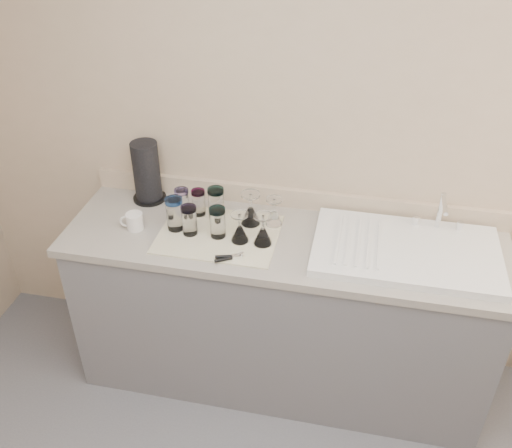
% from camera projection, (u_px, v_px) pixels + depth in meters
% --- Properties ---
extents(room_envelope, '(3.54, 3.50, 2.52)m').
position_uv_depth(room_envelope, '(203.00, 306.00, 1.30)').
color(room_envelope, '#59595E').
rests_on(room_envelope, ground).
extents(counter_unit, '(2.06, 0.62, 0.90)m').
position_uv_depth(counter_unit, '(281.00, 311.00, 2.89)').
color(counter_unit, slate).
rests_on(counter_unit, ground).
extents(sink_unit, '(0.82, 0.50, 0.22)m').
position_uv_depth(sink_unit, '(406.00, 250.00, 2.53)').
color(sink_unit, white).
rests_on(sink_unit, counter_unit).
extents(dish_towel, '(0.55, 0.42, 0.01)m').
position_uv_depth(dish_towel, '(219.00, 234.00, 2.66)').
color(dish_towel, white).
rests_on(dish_towel, counter_unit).
extents(tumbler_teal, '(0.07, 0.07, 0.14)m').
position_uv_depth(tumbler_teal, '(182.00, 202.00, 2.76)').
color(tumbler_teal, white).
rests_on(tumbler_teal, dish_towel).
extents(tumbler_cyan, '(0.07, 0.07, 0.13)m').
position_uv_depth(tumbler_cyan, '(199.00, 202.00, 2.76)').
color(tumbler_cyan, white).
rests_on(tumbler_cyan, dish_towel).
extents(tumbler_purple, '(0.08, 0.08, 0.16)m').
position_uv_depth(tumbler_purple, '(216.00, 203.00, 2.73)').
color(tumbler_purple, white).
rests_on(tumbler_purple, dish_towel).
extents(tumbler_magenta, '(0.08, 0.08, 0.16)m').
position_uv_depth(tumbler_magenta, '(175.00, 214.00, 2.65)').
color(tumbler_magenta, white).
rests_on(tumbler_magenta, dish_towel).
extents(tumbler_blue, '(0.07, 0.07, 0.14)m').
position_uv_depth(tumbler_blue, '(189.00, 220.00, 2.62)').
color(tumbler_blue, white).
rests_on(tumbler_blue, dish_towel).
extents(tumbler_lavender, '(0.08, 0.08, 0.15)m').
position_uv_depth(tumbler_lavender, '(218.00, 222.00, 2.60)').
color(tumbler_lavender, white).
rests_on(tumbler_lavender, dish_towel).
extents(goblet_back_left, '(0.09, 0.09, 0.16)m').
position_uv_depth(goblet_back_left, '(251.00, 213.00, 2.70)').
color(goblet_back_left, white).
rests_on(goblet_back_left, dish_towel).
extents(goblet_back_right, '(0.08, 0.08, 0.14)m').
position_uv_depth(goblet_back_right, '(274.00, 215.00, 2.70)').
color(goblet_back_right, white).
rests_on(goblet_back_right, dish_towel).
extents(goblet_front_left, '(0.08, 0.08, 0.14)m').
position_uv_depth(goblet_front_left, '(240.00, 232.00, 2.58)').
color(goblet_front_left, white).
rests_on(goblet_front_left, dish_towel).
extents(goblet_front_right, '(0.09, 0.09, 0.15)m').
position_uv_depth(goblet_front_right, '(263.00, 234.00, 2.57)').
color(goblet_front_right, white).
rests_on(goblet_front_right, dish_towel).
extents(can_opener, '(0.13, 0.08, 0.02)m').
position_uv_depth(can_opener, '(229.00, 257.00, 2.49)').
color(can_opener, silver).
rests_on(can_opener, dish_towel).
extents(white_mug, '(0.12, 0.09, 0.08)m').
position_uv_depth(white_mug, '(134.00, 221.00, 2.68)').
color(white_mug, white).
rests_on(white_mug, counter_unit).
extents(paper_towel_roll, '(0.17, 0.17, 0.32)m').
position_uv_depth(paper_towel_roll, '(147.00, 172.00, 2.84)').
color(paper_towel_roll, black).
rests_on(paper_towel_roll, counter_unit).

